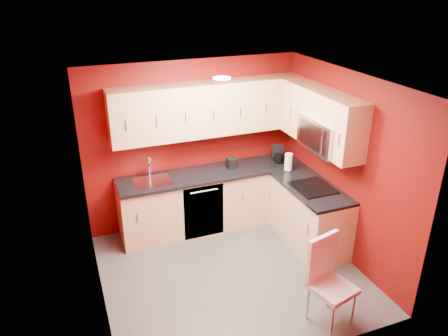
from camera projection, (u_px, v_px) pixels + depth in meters
floor at (231, 273)px, 5.69m from camera, size 3.20×3.20×0.00m
ceiling at (232, 82)px, 4.67m from camera, size 3.20×3.20×0.00m
wall_back at (193, 145)px, 6.46m from camera, size 3.20×0.00×3.20m
wall_front at (294, 257)px, 3.90m from camera, size 3.20×0.00×3.20m
wall_left at (92, 211)px, 4.65m from camera, size 0.00×3.00×3.00m
wall_right at (344, 167)px, 5.71m from camera, size 0.00×3.00×3.00m
base_cabinets_back at (213, 200)px, 6.60m from camera, size 2.80×0.60×0.87m
base_cabinets_right at (309, 216)px, 6.15m from camera, size 0.60×1.30×0.87m
countertop_back at (213, 173)px, 6.40m from camera, size 2.80×0.63×0.04m
countertop_right at (312, 188)px, 5.95m from camera, size 0.63×1.27×0.04m
upper_cabinets_back at (209, 109)px, 6.14m from camera, size 2.80×0.35×0.75m
upper_cabinets_right at (319, 112)px, 5.77m from camera, size 0.35×1.55×0.75m
microwave at (325, 135)px, 5.64m from camera, size 0.42×0.76×0.42m
cooktop at (313, 188)px, 5.91m from camera, size 0.50×0.55×0.01m
sink at (152, 179)px, 6.10m from camera, size 0.52×0.42×0.35m
dishwasher_front at (204, 212)px, 6.27m from camera, size 0.60×0.02×0.82m
downlight at (222, 78)px, 4.93m from camera, size 0.20×0.20×0.01m
coffee_maker at (278, 155)px, 6.59m from camera, size 0.23×0.26×0.28m
napkin_holder at (232, 163)px, 6.50m from camera, size 0.14×0.14×0.15m
paper_towel at (289, 162)px, 6.39m from camera, size 0.19×0.19×0.26m
dining_chair at (333, 284)px, 4.69m from camera, size 0.51×0.52×1.03m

